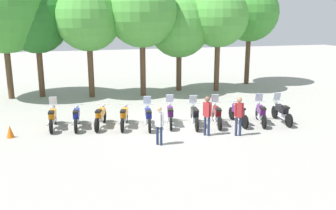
% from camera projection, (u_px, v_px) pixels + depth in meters
% --- Properties ---
extents(ground_plane, '(80.00, 80.00, 0.00)m').
position_uv_depth(ground_plane, '(171.00, 126.00, 17.33)').
color(ground_plane, '#9E9B93').
extents(motorcycle_0, '(0.62, 2.19, 1.37)m').
position_uv_depth(motorcycle_0, '(53.00, 117.00, 16.87)').
color(motorcycle_0, black).
rests_on(motorcycle_0, ground_plane).
extents(motorcycle_1, '(0.62, 2.19, 0.99)m').
position_uv_depth(motorcycle_1, '(77.00, 117.00, 16.94)').
color(motorcycle_1, black).
rests_on(motorcycle_1, ground_plane).
extents(motorcycle_2, '(0.86, 2.12, 0.99)m').
position_uv_depth(motorcycle_2, '(100.00, 116.00, 17.07)').
color(motorcycle_2, black).
rests_on(motorcycle_2, ground_plane).
extents(motorcycle_3, '(0.82, 2.14, 0.99)m').
position_uv_depth(motorcycle_3, '(124.00, 116.00, 17.07)').
color(motorcycle_3, black).
rests_on(motorcycle_3, ground_plane).
extents(motorcycle_4, '(0.68, 2.18, 1.37)m').
position_uv_depth(motorcycle_4, '(148.00, 116.00, 17.01)').
color(motorcycle_4, black).
rests_on(motorcycle_4, ground_plane).
extents(motorcycle_5, '(0.78, 2.15, 1.37)m').
position_uv_depth(motorcycle_5, '(170.00, 115.00, 17.34)').
color(motorcycle_5, black).
rests_on(motorcycle_5, ground_plane).
extents(motorcycle_6, '(0.75, 2.16, 1.37)m').
position_uv_depth(motorcycle_6, '(195.00, 115.00, 17.21)').
color(motorcycle_6, black).
rests_on(motorcycle_6, ground_plane).
extents(motorcycle_7, '(0.78, 2.16, 1.37)m').
position_uv_depth(motorcycle_7, '(217.00, 114.00, 17.37)').
color(motorcycle_7, black).
rests_on(motorcycle_7, ground_plane).
extents(motorcycle_8, '(0.62, 2.19, 0.99)m').
position_uv_depth(motorcycle_8, '(238.00, 114.00, 17.56)').
color(motorcycle_8, black).
rests_on(motorcycle_8, ground_plane).
extents(motorcycle_9, '(0.87, 2.12, 1.37)m').
position_uv_depth(motorcycle_9, '(261.00, 113.00, 17.61)').
color(motorcycle_9, black).
rests_on(motorcycle_9, ground_plane).
extents(motorcycle_10, '(0.66, 2.19, 1.37)m').
position_uv_depth(motorcycle_10, '(281.00, 112.00, 17.79)').
color(motorcycle_10, black).
rests_on(motorcycle_10, ground_plane).
extents(person_0, '(0.35, 0.33, 1.61)m').
position_uv_depth(person_0, '(159.00, 123.00, 14.56)').
color(person_0, '#232D4C').
rests_on(person_0, ground_plane).
extents(person_1, '(0.40, 0.29, 1.73)m').
position_uv_depth(person_1, '(239.00, 113.00, 15.66)').
color(person_1, '#232D4C').
rests_on(person_1, ground_plane).
extents(person_2, '(0.35, 0.33, 1.75)m').
position_uv_depth(person_2, '(207.00, 113.00, 15.69)').
color(person_2, '#232D4C').
rests_on(person_2, ground_plane).
extents(tree_0, '(5.50, 5.50, 8.32)m').
position_uv_depth(tree_0, '(2.00, 7.00, 21.71)').
color(tree_0, brown).
rests_on(tree_0, ground_plane).
extents(tree_1, '(3.87, 3.87, 6.65)m').
position_uv_depth(tree_1, '(36.00, 22.00, 22.43)').
color(tree_1, brown).
rests_on(tree_1, ground_plane).
extents(tree_2, '(4.03, 4.03, 6.95)m').
position_uv_depth(tree_2, '(88.00, 19.00, 22.32)').
color(tree_2, brown).
rests_on(tree_2, ground_plane).
extents(tree_3, '(4.40, 4.40, 7.50)m').
position_uv_depth(tree_3, '(142.00, 12.00, 22.65)').
color(tree_3, brown).
rests_on(tree_3, ground_plane).
extents(tree_4, '(4.17, 4.17, 6.47)m').
position_uv_depth(tree_4, '(179.00, 27.00, 24.49)').
color(tree_4, brown).
rests_on(tree_4, ground_plane).
extents(tree_5, '(3.99, 3.99, 6.99)m').
position_uv_depth(tree_5, '(218.00, 17.00, 24.23)').
color(tree_5, brown).
rests_on(tree_5, ground_plane).
extents(tree_6, '(4.23, 4.23, 7.42)m').
position_uv_depth(tree_6, '(250.00, 13.00, 26.81)').
color(tree_6, brown).
rests_on(tree_6, ground_plane).
extents(traffic_cone, '(0.32, 0.32, 0.55)m').
position_uv_depth(traffic_cone, '(10.00, 131.00, 15.60)').
color(traffic_cone, orange).
rests_on(traffic_cone, ground_plane).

